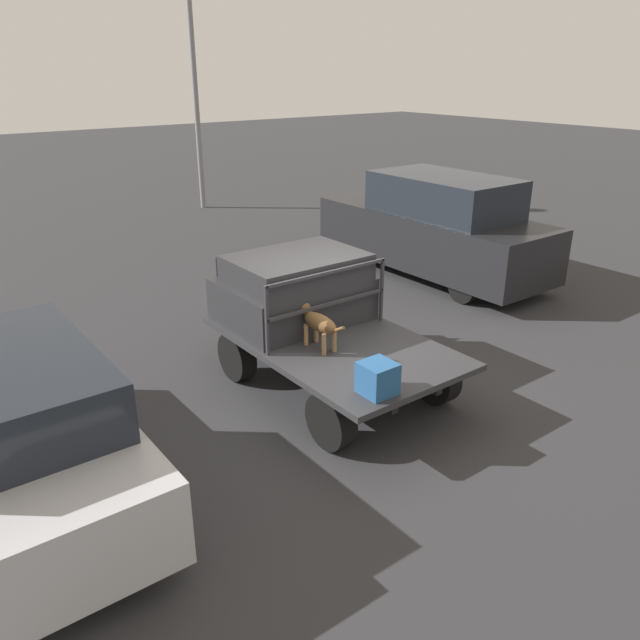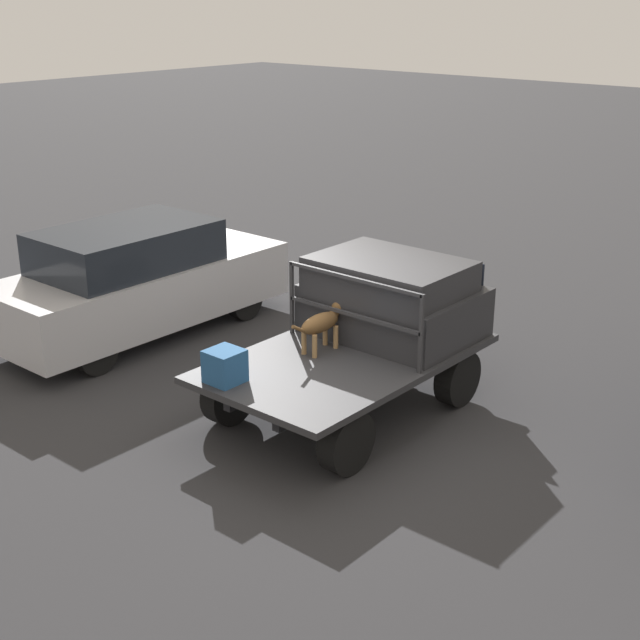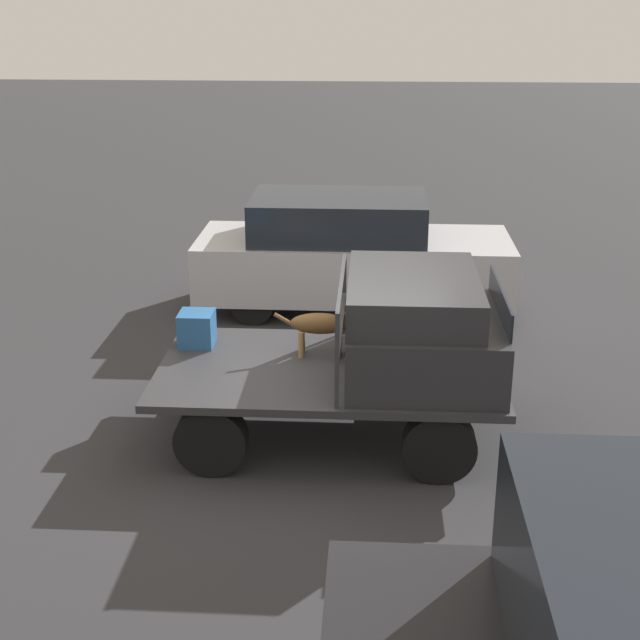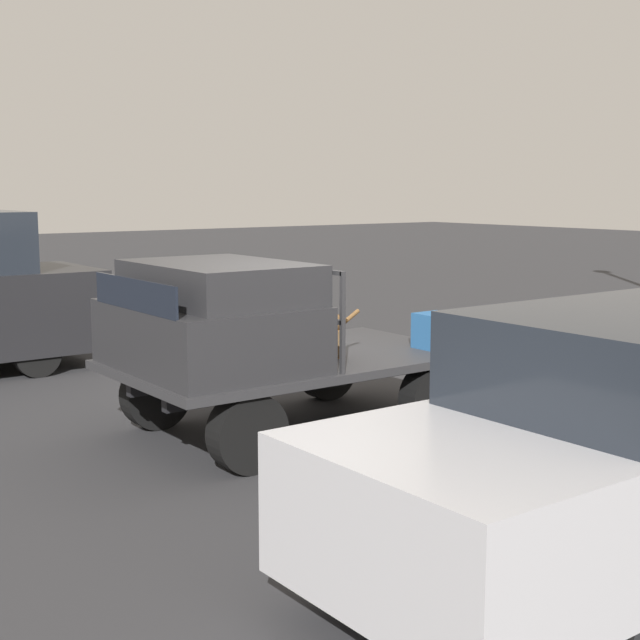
{
  "view_description": "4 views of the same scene",
  "coord_description": "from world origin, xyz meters",
  "px_view_note": "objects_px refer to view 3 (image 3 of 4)",
  "views": [
    {
      "loc": [
        -5.98,
        4.74,
        4.16
      ],
      "look_at": [
        -0.11,
        0.31,
        1.15
      ],
      "focal_mm": 35.0,
      "sensor_mm": 36.0,
      "label": 1
    },
    {
      "loc": [
        -7.54,
        -6.04,
        4.76
      ],
      "look_at": [
        -0.11,
        0.31,
        1.15
      ],
      "focal_mm": 50.0,
      "sensor_mm": 36.0,
      "label": 2
    },
    {
      "loc": [
        0.41,
        -8.35,
        4.33
      ],
      "look_at": [
        -0.11,
        0.31,
        1.15
      ],
      "focal_mm": 50.0,
      "sensor_mm": 36.0,
      "label": 3
    },
    {
      "loc": [
        4.95,
        7.18,
        2.41
      ],
      "look_at": [
        -0.11,
        0.31,
        1.15
      ],
      "focal_mm": 50.0,
      "sensor_mm": 36.0,
      "label": 4
    }
  ],
  "objects_px": {
    "dog": "(329,323)",
    "cargo_crate": "(197,329)",
    "flatbed_truck": "(329,384)",
    "parked_sedan": "(350,254)"
  },
  "relations": [
    {
      "from": "dog",
      "to": "cargo_crate",
      "type": "xyz_separation_m",
      "value": [
        -1.44,
        0.21,
        -0.18
      ]
    },
    {
      "from": "flatbed_truck",
      "to": "cargo_crate",
      "type": "relative_size",
      "value": 9.46
    },
    {
      "from": "cargo_crate",
      "to": "parked_sedan",
      "type": "height_order",
      "value": "parked_sedan"
    },
    {
      "from": "cargo_crate",
      "to": "parked_sedan",
      "type": "xyz_separation_m",
      "value": [
        1.55,
        3.44,
        -0.11
      ]
    },
    {
      "from": "cargo_crate",
      "to": "dog",
      "type": "bearing_deg",
      "value": -8.44
    },
    {
      "from": "flatbed_truck",
      "to": "dog",
      "type": "bearing_deg",
      "value": 93.17
    },
    {
      "from": "flatbed_truck",
      "to": "parked_sedan",
      "type": "relative_size",
      "value": 0.78
    },
    {
      "from": "flatbed_truck",
      "to": "parked_sedan",
      "type": "bearing_deg",
      "value": 88.62
    },
    {
      "from": "flatbed_truck",
      "to": "dog",
      "type": "height_order",
      "value": "dog"
    },
    {
      "from": "flatbed_truck",
      "to": "parked_sedan",
      "type": "height_order",
      "value": "parked_sedan"
    }
  ]
}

